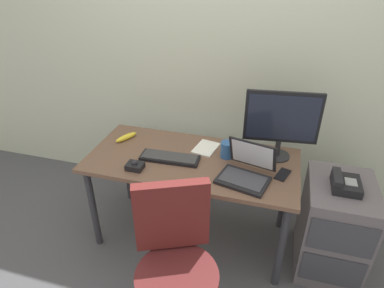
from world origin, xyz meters
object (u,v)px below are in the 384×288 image
office_chair (176,276)px  monitor_main (282,121)px  trackball_mouse (135,166)px  paper_notepad (206,148)px  coffee_mug (227,150)px  cell_phone (283,175)px  file_cabinet (333,227)px  desk_phone (345,183)px  keyboard (170,158)px  laptop (246,170)px  banana (126,137)px

office_chair → monitor_main: 1.18m
monitor_main → trackball_mouse: (-0.90, -0.41, -0.25)m
trackball_mouse → paper_notepad: bearing=43.9°
coffee_mug → cell_phone: size_ratio=0.81×
file_cabinet → desk_phone: (-0.01, -0.02, 0.38)m
trackball_mouse → cell_phone: size_ratio=0.77×
monitor_main → cell_phone: bearing=-76.7°
desk_phone → paper_notepad: size_ratio=0.96×
file_cabinet → monitor_main: (-0.44, 0.20, 0.65)m
monitor_main → trackball_mouse: bearing=-155.2°
cell_phone → keyboard: bearing=-160.1°
cell_phone → paper_notepad: bearing=-180.0°
trackball_mouse → coffee_mug: coffee_mug is taller
laptop → banana: 0.98m
file_cabinet → paper_notepad: 1.03m
keyboard → trackball_mouse: size_ratio=3.78×
file_cabinet → keyboard: size_ratio=1.65×
cell_phone → banana: size_ratio=0.75×
office_chair → trackball_mouse: office_chair is taller
desk_phone → banana: 1.56m
trackball_mouse → banana: bearing=123.5°
file_cabinet → coffee_mug: 0.89m
file_cabinet → office_chair: 1.16m
file_cabinet → cell_phone: size_ratio=4.84×
office_chair → monitor_main: monitor_main is taller
desk_phone → paper_notepad: (-0.93, 0.18, 0.00)m
office_chair → laptop: bearing=67.1°
monitor_main → cell_phone: size_ratio=3.49×
keyboard → trackball_mouse: (-0.18, -0.17, 0.01)m
laptop → monitor_main: bearing=60.7°
trackball_mouse → office_chair: bearing=-49.5°
keyboard → coffee_mug: coffee_mug is taller
desk_phone → trackball_mouse: 1.34m
coffee_mug → cell_phone: (0.39, -0.12, -0.05)m
paper_notepad → banana: (-0.62, -0.03, 0.01)m
laptop → coffee_mug: 0.26m
desk_phone → cell_phone: desk_phone is taller
desk_phone → office_chair: office_chair is taller
paper_notepad → monitor_main: bearing=4.3°
office_chair → coffee_mug: 0.91m
file_cabinet → coffee_mug: size_ratio=5.95×
file_cabinet → monitor_main: size_ratio=1.39×
file_cabinet → trackball_mouse: bearing=-170.8°
desk_phone → banana: desk_phone is taller
monitor_main → coffee_mug: size_ratio=4.29×
monitor_main → paper_notepad: size_ratio=2.38×
office_chair → laptop: office_chair is taller
keyboard → banana: 0.45m
banana → desk_phone: bearing=-5.4°
office_chair → paper_notepad: office_chair is taller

